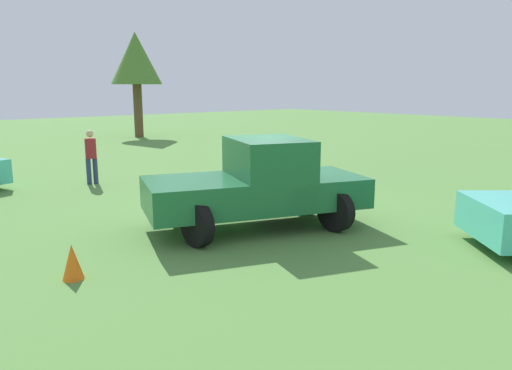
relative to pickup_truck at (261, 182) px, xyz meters
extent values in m
plane|color=#54843D|center=(-0.82, 0.81, -0.95)|extent=(80.00, 80.00, 0.00)
cylinder|color=black|center=(0.19, -1.70, -0.54)|extent=(0.83, 0.22, 0.83)
cylinder|color=black|center=(-1.25, -1.17, -0.54)|extent=(0.83, 0.22, 0.83)
cylinder|color=black|center=(1.18, 0.96, -0.54)|extent=(0.83, 0.22, 0.83)
cylinder|color=black|center=(-0.27, 1.49, -0.54)|extent=(0.83, 0.22, 0.83)
cube|color=#1E6638|center=(-0.50, -1.35, -0.20)|extent=(2.34, 2.30, 0.64)
cube|color=#1E6638|center=(0.05, 0.14, 0.18)|extent=(2.22, 1.97, 1.40)
cube|color=slate|center=(0.05, 0.14, 0.62)|extent=(2.01, 1.72, 0.48)
cube|color=#1E6638|center=(0.36, 0.97, -0.22)|extent=(2.46, 2.63, 0.60)
cube|color=silver|center=(-0.79, -2.13, -0.46)|extent=(1.70, 0.73, 0.16)
cylinder|color=black|center=(3.45, 3.04, -0.60)|extent=(0.70, 0.20, 0.70)
cylinder|color=navy|center=(-6.80, -0.92, -0.56)|extent=(0.14, 0.14, 0.78)
cylinder|color=navy|center=(-6.79, -0.72, -0.56)|extent=(0.14, 0.14, 0.78)
cylinder|color=maroon|center=(-6.80, -0.82, 0.12)|extent=(0.34, 0.34, 0.59)
sphere|color=#D8AD84|center=(-6.80, -0.82, 0.56)|extent=(0.21, 0.21, 0.21)
cylinder|color=brown|center=(-18.92, 6.91, 0.57)|extent=(0.51, 0.51, 3.04)
cone|color=#4C7A2D|center=(-18.92, 6.91, 3.54)|extent=(2.89, 2.89, 2.91)
cone|color=orange|center=(0.29, -4.00, -0.68)|extent=(0.32, 0.32, 0.55)
camera|label=1|loc=(7.38, -6.39, 1.89)|focal=34.25mm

